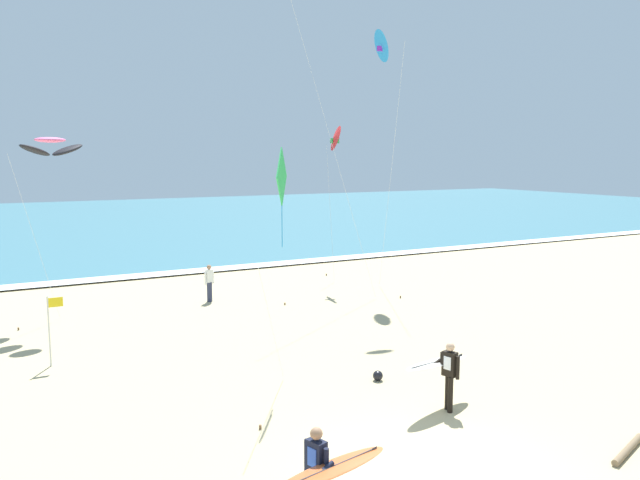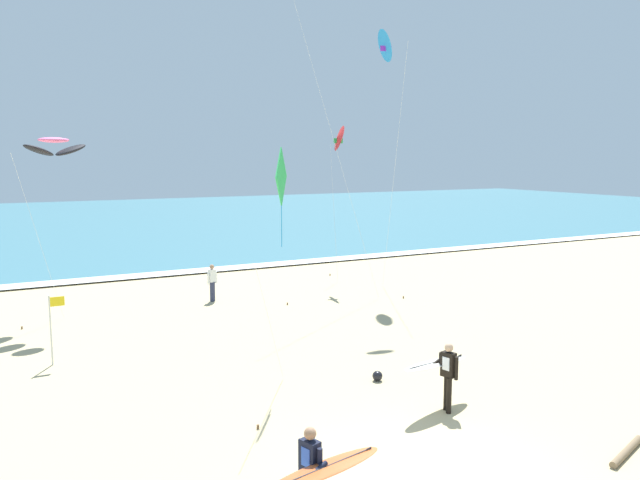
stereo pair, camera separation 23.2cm
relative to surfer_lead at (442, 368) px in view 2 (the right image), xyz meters
name	(u,v)px [view 2 (the right image)]	position (x,y,z in m)	size (l,w,h in m)	color
ground_plane	(431,475)	(-2.19, -2.44, -1.05)	(160.00, 160.00, 0.00)	tan
ocean_water	(83,222)	(-2.19, 50.33, -1.01)	(160.00, 60.00, 0.08)	teal
shoreline_foam	(156,274)	(-2.19, 20.63, -0.96)	(160.00, 1.40, 0.01)	white
surfer_lead	(442,368)	(0.00, 0.00, 0.00)	(2.39, 1.15, 1.71)	black
surfer_trailing	(318,469)	(-4.94, -2.98, 0.00)	(2.55, 1.21, 1.71)	black
kite_delta_scarlet_near	(338,138)	(5.36, 14.83, 5.95)	(0.91, 2.36, 7.63)	red
kite_diamond_emerald_mid	(281,181)	(-2.62, 3.62, 4.43)	(2.27, 3.30, 6.37)	green
kite_delta_cobalt_far	(386,46)	(6.78, 12.94, 10.05)	(1.09, 3.39, 11.87)	#2D99DB
kite_arc_rose_low	(54,147)	(-7.33, 13.47, 5.43)	(2.67, 2.89, 6.83)	black
bystander_white_top	(212,283)	(-1.37, 13.71, -0.23)	(0.47, 0.29, 1.59)	#2D334C
lifeguard_flag	(52,323)	(-8.08, 7.94, 0.22)	(0.45, 0.05, 2.10)	silver
beach_ball	(377,376)	(-0.32, 2.37, -0.91)	(0.28, 0.28, 0.28)	black
driftwood_log	(627,451)	(1.91, -3.64, -0.97)	(0.15, 0.15, 1.64)	#846B4C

